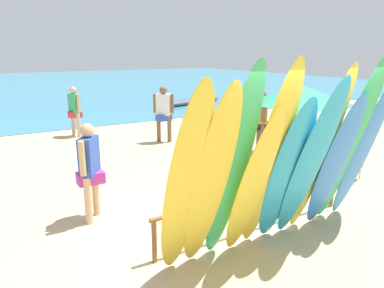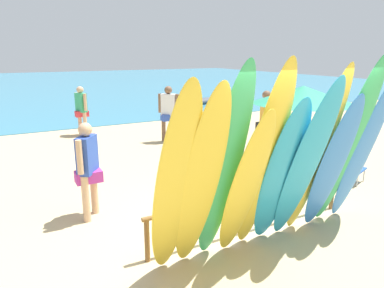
{
  "view_description": "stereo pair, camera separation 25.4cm",
  "coord_description": "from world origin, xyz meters",
  "px_view_note": "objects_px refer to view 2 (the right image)",
  "views": [
    {
      "loc": [
        -3.39,
        -3.83,
        2.69
      ],
      "look_at": [
        0.0,
        1.99,
        0.94
      ],
      "focal_mm": 33.12,
      "sensor_mm": 36.0,
      "label": 1
    },
    {
      "loc": [
        -3.17,
        -3.95,
        2.69
      ],
      "look_at": [
        0.0,
        1.99,
        0.94
      ],
      "focal_mm": 33.12,
      "sensor_mm": 36.0,
      "label": 2
    }
  ],
  "objects_px": {
    "surfboard_yellow_3": "(245,187)",
    "surfboard_yellow_1": "(201,183)",
    "surfboard_yellow_7": "(317,154)",
    "beachgoer_near_rack": "(88,164)",
    "surfboard_yellow_0": "(175,186)",
    "beachgoer_by_water": "(81,107)",
    "surfboard_teal_5": "(281,174)",
    "distant_boat": "(201,101)",
    "surfboard_green_9": "(347,146)",
    "beach_umbrella": "(303,95)",
    "surfboard_teal_6": "(305,164)",
    "beachgoer_midbeach": "(265,118)",
    "surfboard_green_2": "(224,169)",
    "beach_chair_red": "(319,141)",
    "surfboard_rack": "(254,200)",
    "surfboard_yellow_4": "(264,161)",
    "surfboard_blue_8": "(332,165)",
    "surfboard_blue_10": "(362,152)",
    "beachgoer_photographing": "(169,110)",
    "beach_chair_blue": "(344,161)"
  },
  "relations": [
    {
      "from": "surfboard_green_9",
      "to": "surfboard_rack",
      "type": "bearing_deg",
      "value": 157.16
    },
    {
      "from": "surfboard_yellow_0",
      "to": "beach_umbrella",
      "type": "height_order",
      "value": "surfboard_yellow_0"
    },
    {
      "from": "surfboard_teal_6",
      "to": "surfboard_yellow_7",
      "type": "xyz_separation_m",
      "value": [
        0.32,
        0.1,
        0.07
      ]
    },
    {
      "from": "surfboard_yellow_1",
      "to": "beachgoer_near_rack",
      "type": "distance_m",
      "value": 2.43
    },
    {
      "from": "surfboard_yellow_0",
      "to": "beach_chair_red",
      "type": "height_order",
      "value": "surfboard_yellow_0"
    },
    {
      "from": "surfboard_rack",
      "to": "surfboard_blue_8",
      "type": "xyz_separation_m",
      "value": [
        0.97,
        -0.56,
        0.57
      ]
    },
    {
      "from": "surfboard_teal_5",
      "to": "surfboard_yellow_0",
      "type": "bearing_deg",
      "value": -176.15
    },
    {
      "from": "beach_chair_blue",
      "to": "beach_chair_red",
      "type": "bearing_deg",
      "value": 39.99
    },
    {
      "from": "beachgoer_near_rack",
      "to": "beach_umbrella",
      "type": "distance_m",
      "value": 4.69
    },
    {
      "from": "surfboard_yellow_3",
      "to": "surfboard_yellow_1",
      "type": "bearing_deg",
      "value": 175.27
    },
    {
      "from": "beachgoer_by_water",
      "to": "beach_chair_red",
      "type": "bearing_deg",
      "value": 22.88
    },
    {
      "from": "surfboard_yellow_1",
      "to": "beach_chair_blue",
      "type": "relative_size",
      "value": 3.08
    },
    {
      "from": "surfboard_green_2",
      "to": "surfboard_blue_8",
      "type": "xyz_separation_m",
      "value": [
        1.9,
        0.01,
        -0.24
      ]
    },
    {
      "from": "surfboard_yellow_7",
      "to": "beach_umbrella",
      "type": "xyz_separation_m",
      "value": [
        1.87,
        2.18,
        0.51
      ]
    },
    {
      "from": "surfboard_yellow_7",
      "to": "beachgoer_near_rack",
      "type": "xyz_separation_m",
      "value": [
        -2.73,
        2.23,
        -0.36
      ]
    },
    {
      "from": "surfboard_yellow_0",
      "to": "beachgoer_by_water",
      "type": "xyz_separation_m",
      "value": [
        0.65,
        8.54,
        -0.31
      ]
    },
    {
      "from": "surfboard_yellow_1",
      "to": "surfboard_teal_5",
      "type": "distance_m",
      "value": 1.28
    },
    {
      "from": "beach_chair_red",
      "to": "distant_boat",
      "type": "xyz_separation_m",
      "value": [
        2.07,
        9.93,
        -0.28
      ]
    },
    {
      "from": "beach_chair_red",
      "to": "beachgoer_midbeach",
      "type": "bearing_deg",
      "value": 148.19
    },
    {
      "from": "surfboard_green_2",
      "to": "surfboard_blue_10",
      "type": "height_order",
      "value": "surfboard_green_2"
    },
    {
      "from": "surfboard_yellow_1",
      "to": "surfboard_teal_6",
      "type": "bearing_deg",
      "value": -4.72
    },
    {
      "from": "surfboard_blue_8",
      "to": "beachgoer_by_water",
      "type": "relative_size",
      "value": 1.4
    },
    {
      "from": "beachgoer_by_water",
      "to": "surfboard_yellow_4",
      "type": "bearing_deg",
      "value": -14.92
    },
    {
      "from": "surfboard_yellow_1",
      "to": "surfboard_blue_8",
      "type": "bearing_deg",
      "value": -1.56
    },
    {
      "from": "beachgoer_midbeach",
      "to": "beach_umbrella",
      "type": "relative_size",
      "value": 0.79
    },
    {
      "from": "surfboard_green_2",
      "to": "surfboard_teal_6",
      "type": "height_order",
      "value": "surfboard_green_2"
    },
    {
      "from": "surfboard_yellow_0",
      "to": "beachgoer_photographing",
      "type": "distance_m",
      "value": 6.99
    },
    {
      "from": "surfboard_rack",
      "to": "surfboard_green_9",
      "type": "xyz_separation_m",
      "value": [
        1.23,
        -0.58,
        0.83
      ]
    },
    {
      "from": "beachgoer_near_rack",
      "to": "beachgoer_midbeach",
      "type": "bearing_deg",
      "value": -34.59
    },
    {
      "from": "surfboard_yellow_4",
      "to": "distant_boat",
      "type": "bearing_deg",
      "value": 64.28
    },
    {
      "from": "surfboard_teal_5",
      "to": "distant_boat",
      "type": "xyz_separation_m",
      "value": [
        6.08,
        12.91,
        -0.95
      ]
    },
    {
      "from": "beachgoer_photographing",
      "to": "surfboard_blue_8",
      "type": "bearing_deg",
      "value": -50.68
    },
    {
      "from": "surfboard_green_2",
      "to": "surfboard_yellow_0",
      "type": "bearing_deg",
      "value": -179.67
    },
    {
      "from": "surfboard_teal_5",
      "to": "surfboard_blue_8",
      "type": "xyz_separation_m",
      "value": [
        0.97,
        -0.02,
        -0.01
      ]
    },
    {
      "from": "surfboard_yellow_0",
      "to": "surfboard_teal_5",
      "type": "xyz_separation_m",
      "value": [
        1.6,
        0.05,
        -0.14
      ]
    },
    {
      "from": "surfboard_yellow_3",
      "to": "surfboard_yellow_7",
      "type": "height_order",
      "value": "surfboard_yellow_7"
    },
    {
      "from": "surfboard_teal_5",
      "to": "beach_chair_red",
      "type": "relative_size",
      "value": 2.76
    },
    {
      "from": "beachgoer_near_rack",
      "to": "distant_boat",
      "type": "height_order",
      "value": "beachgoer_near_rack"
    },
    {
      "from": "surfboard_green_9",
      "to": "surfboard_green_2",
      "type": "bearing_deg",
      "value": -177.99
    },
    {
      "from": "beach_chair_red",
      "to": "beach_umbrella",
      "type": "height_order",
      "value": "beach_umbrella"
    },
    {
      "from": "surfboard_yellow_0",
      "to": "distant_boat",
      "type": "height_order",
      "value": "surfboard_yellow_0"
    },
    {
      "from": "surfboard_teal_6",
      "to": "distant_boat",
      "type": "bearing_deg",
      "value": 66.78
    },
    {
      "from": "surfboard_blue_8",
      "to": "surfboard_green_9",
      "type": "bearing_deg",
      "value": -5.3
    },
    {
      "from": "beachgoer_by_water",
      "to": "beachgoer_midbeach",
      "type": "distance_m",
      "value": 6.01
    },
    {
      "from": "surfboard_rack",
      "to": "distant_boat",
      "type": "relative_size",
      "value": 0.83
    },
    {
      "from": "beach_umbrella",
      "to": "beachgoer_midbeach",
      "type": "bearing_deg",
      "value": 74.87
    },
    {
      "from": "surfboard_yellow_4",
      "to": "surfboard_blue_8",
      "type": "distance_m",
      "value": 1.31
    },
    {
      "from": "surfboard_yellow_1",
      "to": "beachgoer_by_water",
      "type": "bearing_deg",
      "value": 85.26
    },
    {
      "from": "surfboard_green_9",
      "to": "surfboard_yellow_3",
      "type": "bearing_deg",
      "value": -177.15
    },
    {
      "from": "surfboard_yellow_0",
      "to": "beach_chair_red",
      "type": "bearing_deg",
      "value": 27.06
    }
  ]
}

